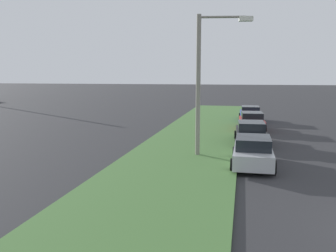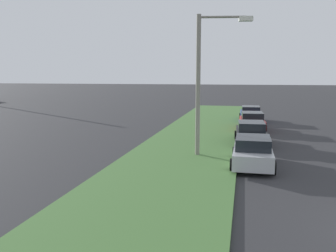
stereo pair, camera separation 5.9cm
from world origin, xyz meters
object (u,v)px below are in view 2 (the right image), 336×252
(parked_car_silver, at_px, (253,152))
(parked_car_blue, at_px, (250,114))
(parked_car_red, at_px, (252,121))
(parked_car_black, at_px, (251,133))
(streetlight, at_px, (205,75))

(parked_car_silver, bearing_deg, parked_car_blue, 0.13)
(parked_car_red, height_order, parked_car_blue, same)
(parked_car_black, distance_m, streetlight, 6.05)
(parked_car_red, xyz_separation_m, streetlight, (-10.02, 2.72, 3.67))
(parked_car_blue, height_order, streetlight, streetlight)
(parked_car_red, xyz_separation_m, parked_car_blue, (5.53, 0.04, 0.00))
(parked_car_red, bearing_deg, streetlight, 162.02)
(parked_car_blue, xyz_separation_m, streetlight, (-15.55, 2.68, 3.67))
(streetlight, bearing_deg, parked_car_red, -15.16)
(parked_car_silver, distance_m, parked_car_blue, 17.15)
(parked_car_silver, height_order, parked_car_blue, same)
(parked_car_red, bearing_deg, parked_car_black, 175.57)
(parked_car_black, relative_size, parked_car_blue, 1.00)
(parked_car_silver, height_order, parked_car_red, same)
(parked_car_red, relative_size, streetlight, 0.58)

